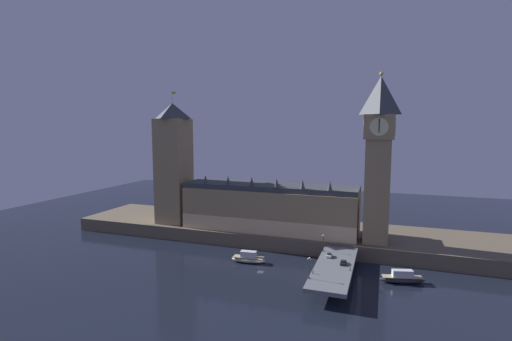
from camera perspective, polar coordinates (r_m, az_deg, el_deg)
The scene contains 14 objects.
ground_plane at distance 154.97m, azimuth 0.69°, elevation -14.46°, with size 400.00×400.00×0.00m, color black.
embankment at distance 189.44m, azimuth 4.52°, elevation -9.51°, with size 220.00×42.00×6.54m.
parliament_hall at distance 180.56m, azimuth 2.16°, elevation -5.61°, with size 83.54×22.44×26.60m.
clock_tower at distance 164.18m, azimuth 18.32°, elevation 2.40°, with size 12.59×12.70×72.00m.
victoria_tower at distance 196.64m, azimuth -12.55°, elevation 1.12°, with size 15.31×15.31×67.74m.
bridge at distance 142.63m, azimuth 11.92°, elevation -14.66°, with size 13.48×46.00×5.74m.
car_northbound_lead at distance 150.23m, azimuth 11.23°, elevation -12.67°, with size 2.05×4.02×1.43m.
car_southbound_trail at distance 143.92m, azimuth 13.28°, elevation -13.61°, with size 2.10×4.48×1.35m.
pedestrian_near_rail at distance 133.22m, azimuth 8.73°, elevation -15.07°, with size 0.38×0.38×1.68m.
pedestrian_mid_walk at distance 138.32m, azimuth 14.28°, elevation -14.37°, with size 0.38×0.38×1.68m.
street_lamp_near at distance 127.79m, azimuth 8.19°, elevation -14.23°, with size 1.34×0.60×7.34m.
street_lamp_far at distance 155.36m, azimuth 10.34°, elevation -10.58°, with size 1.34×0.60×6.95m.
boat_upstream at distance 157.98m, azimuth -1.17°, elevation -13.36°, with size 14.94×5.87×4.85m.
boat_downstream at distance 148.58m, azimuth 21.59°, elevation -15.15°, with size 16.37×7.89×4.78m.
Camera 1 is at (46.21, -137.19, 55.33)m, focal length 26.00 mm.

